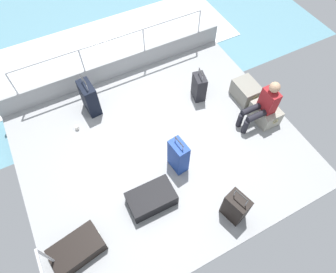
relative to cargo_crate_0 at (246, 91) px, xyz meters
The scene contains 14 objects.
ground_plane 2.19m from the cargo_crate_0, 82.10° to the right, with size 4.40×5.20×0.06m, color #939699.
gunwale_port 2.86m from the cargo_crate_0, 130.86° to the right, with size 0.06×5.20×0.45m, color #939699.
railing_port 2.92m from the cargo_crate_0, 130.86° to the right, with size 0.04×4.20×1.02m.
sea_wake 3.98m from the cargo_crate_0, 146.78° to the right, with size 12.00×12.00×0.01m.
cargo_crate_0 is the anchor object (origin of this frame).
cargo_crate_1 0.65m from the cargo_crate_0, ahead, with size 0.61×0.41×0.35m.
passenger_seated 0.76m from the cargo_crate_0, 14.74° to the right, with size 0.34×0.66×1.05m.
suitcase_0 2.23m from the cargo_crate_0, 68.86° to the right, with size 0.39×0.27×0.84m.
suitcase_1 3.25m from the cargo_crate_0, 111.69° to the right, with size 0.48×0.28×0.89m.
suitcase_2 3.05m from the cargo_crate_0, 66.70° to the right, with size 0.49×0.80×0.28m.
suitcase_3 1.01m from the cargo_crate_0, 118.46° to the right, with size 0.38×0.28×0.74m.
suitcase_4 4.41m from the cargo_crate_0, 71.26° to the right, with size 0.60×0.85×0.26m.
suitcase_5 2.65m from the cargo_crate_0, 39.96° to the right, with size 0.43×0.35×0.81m.
paper_cup 3.57m from the cargo_crate_0, 103.90° to the right, with size 0.08×0.08×0.10m, color white.
Camera 1 is at (2.68, -1.25, 4.87)m, focal length 31.52 mm.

